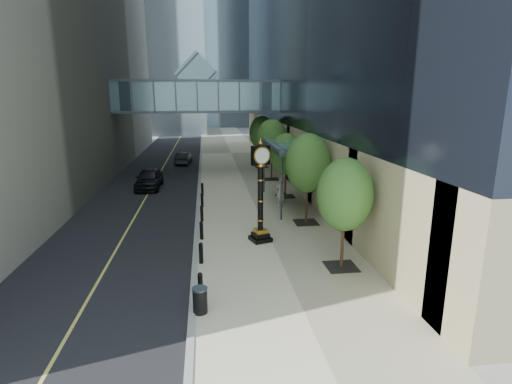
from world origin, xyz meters
TOP-DOWN VIEW (x-y plane):
  - ground at (0.00, 0.00)m, footprint 320.00×320.00m
  - road at (-7.00, 40.00)m, footprint 8.00×180.00m
  - sidewalk at (1.00, 40.00)m, footprint 8.00×180.00m
  - curb at (-3.00, 40.00)m, footprint 0.25×180.00m
  - distant_tower_c at (-6.00, 120.00)m, footprint 22.00×22.00m
  - skywalk at (-3.00, 28.00)m, footprint 17.00×4.20m
  - entrance_canopy at (3.48, 14.00)m, footprint 3.00×8.00m
  - bollard_row at (-2.70, 9.00)m, footprint 0.20×16.20m
  - street_trees at (3.60, 16.69)m, footprint 2.68×28.54m
  - street_clock at (0.41, 6.77)m, footprint 1.26×1.26m
  - trash_bin at (-2.70, -0.14)m, footprint 0.55×0.55m
  - pedestrian at (2.79, 13.61)m, footprint 0.77×0.59m
  - car_near at (-7.13, 20.39)m, footprint 2.07×4.89m
  - car_far at (-4.87, 32.26)m, footprint 1.82×4.17m

SIDE VIEW (x-z plane):
  - ground at x=0.00m, z-range 0.00..0.00m
  - road at x=-7.00m, z-range 0.00..0.02m
  - sidewalk at x=1.00m, z-range 0.00..0.06m
  - curb at x=-3.00m, z-range 0.00..0.07m
  - bollard_row at x=-2.70m, z-range 0.06..0.96m
  - trash_bin at x=-2.70m, z-range 0.06..0.96m
  - car_far at x=-4.87m, z-range 0.02..1.35m
  - car_near at x=-7.13m, z-range 0.02..1.67m
  - pedestrian at x=2.79m, z-range 0.06..1.96m
  - street_clock at x=0.41m, z-range -0.29..5.03m
  - street_trees at x=3.60m, z-range 0.87..6.37m
  - entrance_canopy at x=3.48m, z-range 2.00..6.38m
  - skywalk at x=-3.00m, z-range 4.81..10.61m
  - distant_tower_c at x=-6.00m, z-range 0.00..65.00m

